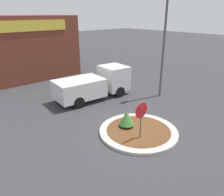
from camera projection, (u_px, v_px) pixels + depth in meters
ground_plane at (138, 132)px, 11.94m from camera, size 120.00×120.00×0.00m
traffic_island at (138, 131)px, 11.91m from camera, size 4.26×4.26×0.15m
stop_sign at (141, 114)px, 10.70m from camera, size 0.83×0.07×2.11m
island_shrub at (127, 118)px, 12.07m from camera, size 0.83×0.83×0.96m
utility_truck at (95, 84)px, 16.41m from camera, size 5.94×2.72×2.22m
storefront_building at (19, 47)px, 21.35m from camera, size 10.05×6.07×5.86m
light_pole at (164, 40)px, 15.70m from camera, size 0.70×0.30×7.41m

